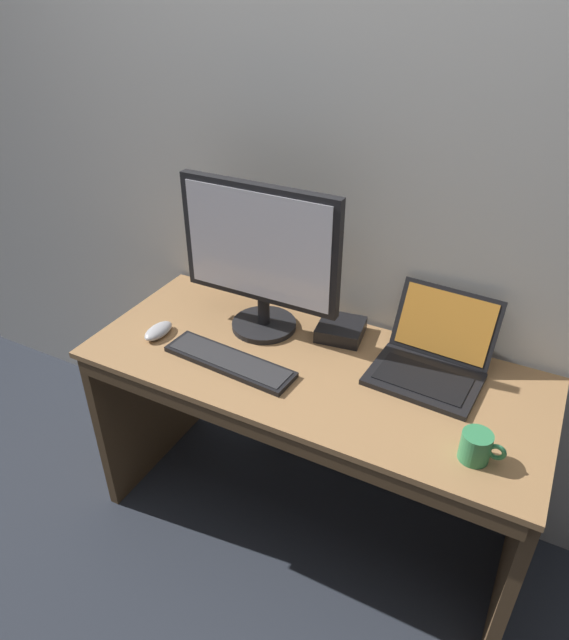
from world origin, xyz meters
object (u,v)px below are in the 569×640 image
Objects in this scene: laptop_black at (430,363)px; external_monitor at (260,255)px; external_drive_box at (341,330)px; coffee_mug at (476,447)px; computer_mouse at (158,331)px; wired_keyboard at (229,361)px.

laptop_black is 0.63m from external_monitor.
coffee_mug is (0.52, -0.36, 0.02)m from external_drive_box.
external_monitor is 0.37m from external_drive_box.
external_drive_box is at bearing 27.91° from computer_mouse.
wired_keyboard is 0.77m from coffee_mug.
external_monitor is 4.45× the size of computer_mouse.
coffee_mug is (0.77, -0.05, 0.03)m from wired_keyboard.
external_monitor is at bearing -160.33° from external_drive_box.
external_drive_box reaches higher than computer_mouse.
coffee_mug is at bearing -55.65° from laptop_black.
wired_keyboard is at bearing -88.15° from external_monitor.
computer_mouse is (-0.87, -0.22, -0.02)m from laptop_black.
laptop_black is 0.36m from coffee_mug.
external_monitor is 1.23× the size of wired_keyboard.
external_monitor reaches higher than coffee_mug.
wired_keyboard is 0.40m from external_drive_box.
wired_keyboard is at bearing -128.52° from external_drive_box.
laptop_black is 0.33m from external_drive_box.
laptop_black reaches higher than coffee_mug.
coffee_mug is at bearing -19.29° from external_monitor.
external_monitor is 0.86m from coffee_mug.
wired_keyboard is 3.89× the size of coffee_mug.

